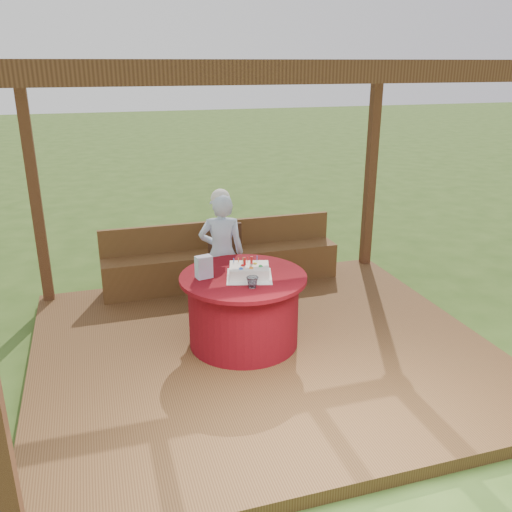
% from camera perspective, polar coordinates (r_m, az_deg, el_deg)
% --- Properties ---
extents(ground, '(60.00, 60.00, 0.00)m').
position_cam_1_polar(ground, '(5.62, 0.76, -10.48)').
color(ground, '#33511B').
rests_on(ground, ground).
extents(deck, '(4.50, 4.00, 0.12)m').
position_cam_1_polar(deck, '(5.59, 0.77, -9.95)').
color(deck, brown).
rests_on(deck, ground).
extents(pergola, '(4.50, 4.00, 2.72)m').
position_cam_1_polar(pergola, '(4.87, 0.90, 14.79)').
color(pergola, brown).
rests_on(pergola, deck).
extents(bench, '(3.00, 0.42, 0.80)m').
position_cam_1_polar(bench, '(6.95, -3.56, -0.87)').
color(bench, brown).
rests_on(bench, deck).
extents(table, '(1.25, 1.25, 0.74)m').
position_cam_1_polar(table, '(5.45, -1.33, -5.60)').
color(table, maroon).
rests_on(table, deck).
extents(chair, '(0.42, 0.42, 0.87)m').
position_cam_1_polar(chair, '(6.56, -3.05, -0.16)').
color(chair, '#392012').
rests_on(chair, deck).
extents(elderly_woman, '(0.56, 0.43, 1.43)m').
position_cam_1_polar(elderly_woman, '(6.05, -3.63, 0.47)').
color(elderly_woman, '#9BBBE6').
rests_on(elderly_woman, deck).
extents(birthday_cake, '(0.53, 0.53, 0.19)m').
position_cam_1_polar(birthday_cake, '(5.26, -0.71, -1.60)').
color(birthday_cake, white).
rests_on(birthday_cake, table).
extents(gift_bag, '(0.17, 0.13, 0.22)m').
position_cam_1_polar(gift_bag, '(5.24, -5.51, -1.16)').
color(gift_bag, '#E896CF').
rests_on(gift_bag, table).
extents(drinking_glass, '(0.11, 0.11, 0.10)m').
position_cam_1_polar(drinking_glass, '(5.01, -0.38, -2.79)').
color(drinking_glass, silver).
rests_on(drinking_glass, table).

